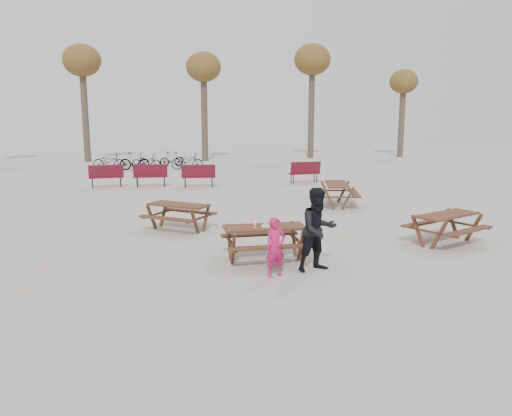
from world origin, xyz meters
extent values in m
plane|color=gray|center=(0.00, 0.00, 0.00)|extent=(80.00, 80.00, 0.00)
cube|color=#3D2116|center=(0.00, 0.00, 0.75)|extent=(1.80, 0.70, 0.05)
cube|color=#3D2116|center=(0.00, -0.60, 0.45)|extent=(1.80, 0.25, 0.05)
cube|color=#3D2116|center=(0.00, 0.60, 0.45)|extent=(1.80, 0.25, 0.05)
cylinder|color=#3D2116|center=(-0.75, -0.30, 0.36)|extent=(0.08, 0.08, 0.73)
cylinder|color=#3D2116|center=(-0.75, 0.30, 0.36)|extent=(0.08, 0.08, 0.73)
cylinder|color=#3D2116|center=(0.75, -0.30, 0.36)|extent=(0.08, 0.08, 0.73)
cylinder|color=#3D2116|center=(0.75, 0.30, 0.36)|extent=(0.08, 0.08, 0.73)
cube|color=white|center=(0.01, -0.09, 0.79)|extent=(0.18, 0.11, 0.03)
ellipsoid|color=tan|center=(0.01, -0.09, 0.83)|extent=(0.14, 0.06, 0.05)
cylinder|color=silver|center=(-0.25, -0.12, 0.85)|extent=(0.06, 0.06, 0.15)
cylinder|color=#FF580D|center=(-0.25, -0.12, 0.83)|extent=(0.07, 0.07, 0.05)
cylinder|color=white|center=(-0.25, -0.12, 0.94)|extent=(0.03, 0.03, 0.02)
imported|color=#B3164D|center=(-0.03, -1.15, 0.60)|extent=(0.50, 0.40, 1.20)
imported|color=black|center=(0.93, -0.94, 0.87)|extent=(0.99, 0.86, 1.74)
imported|color=black|center=(-5.12, 20.07, 0.48)|extent=(1.88, 0.86, 0.95)
imported|color=black|center=(-3.61, 19.46, 0.52)|extent=(1.73, 0.55, 1.03)
imported|color=black|center=(-2.94, 19.25, 0.49)|extent=(1.97, 1.36, 0.98)
imported|color=black|center=(-1.42, 20.91, 0.47)|extent=(1.61, 0.97, 0.93)
imported|color=black|center=(-0.57, 19.04, 0.50)|extent=(2.03, 1.28, 1.01)
cylinder|color=#382B21|center=(-7.00, 25.50, 3.15)|extent=(0.44, 0.44, 6.30)
ellipsoid|color=brown|center=(-7.00, 25.50, 6.75)|extent=(2.52, 2.52, 2.14)
cylinder|color=#382B21|center=(1.00, 24.50, 2.97)|extent=(0.44, 0.44, 5.95)
ellipsoid|color=brown|center=(1.00, 24.50, 6.38)|extent=(2.38, 2.38, 2.02)
cylinder|color=#382B21|center=(9.00, 25.50, 3.32)|extent=(0.44, 0.44, 6.65)
ellipsoid|color=brown|center=(9.00, 25.50, 7.12)|extent=(2.66, 2.66, 2.26)
cylinder|color=#382B21|center=(16.00, 25.00, 2.62)|extent=(0.44, 0.44, 5.25)
ellipsoid|color=brown|center=(16.00, 25.00, 5.62)|extent=(2.10, 2.10, 1.79)
camera|label=1|loc=(-2.27, -10.51, 3.21)|focal=35.00mm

